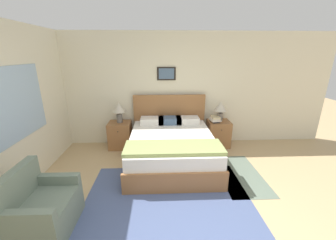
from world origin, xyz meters
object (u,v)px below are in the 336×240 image
nightstand_by_door (218,133)px  table_lamp_by_door (220,108)px  armchair (42,210)px  table_lamp_near_window (119,109)px  bed (172,147)px  nightstand_near_window (120,135)px

nightstand_by_door → table_lamp_by_door: (0.01, 0.01, 0.62)m
armchair → table_lamp_by_door: size_ratio=1.81×
table_lamp_near_window → table_lamp_by_door: same height
armchair → nightstand_by_door: 3.72m
nightstand_by_door → table_lamp_near_window: (-2.31, 0.01, 0.62)m
table_lamp_near_window → bed: bearing=-33.4°
nightstand_near_window → nightstand_by_door: (2.32, 0.00, 0.00)m
nightstand_by_door → table_lamp_near_window: bearing=179.6°
nightstand_near_window → nightstand_by_door: bearing=0.0°
bed → table_lamp_by_door: 1.52m
nightstand_by_door → table_lamp_by_door: 0.62m
nightstand_near_window → table_lamp_near_window: bearing=55.0°
bed → table_lamp_near_window: 1.50m
table_lamp_by_door → nightstand_by_door: bearing=-128.6°
armchair → table_lamp_near_window: bearing=167.5°
nightstand_by_door → table_lamp_by_door: bearing=51.4°
table_lamp_by_door → armchair: bearing=-140.2°
armchair → nightstand_near_window: armchair is taller
armchair → table_lamp_by_door: table_lamp_by_door is taller
bed → table_lamp_near_window: size_ratio=4.31×
bed → nightstand_near_window: (-1.16, 0.75, -0.02)m
bed → nightstand_near_window: 1.38m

